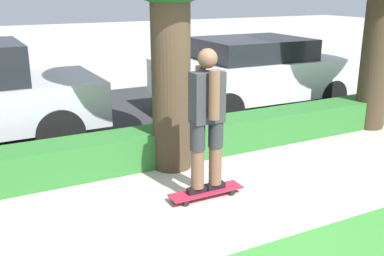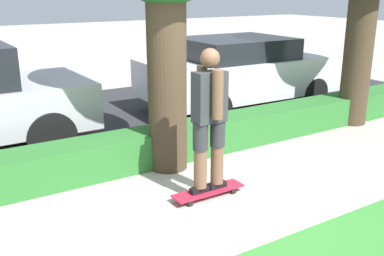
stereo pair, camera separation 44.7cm
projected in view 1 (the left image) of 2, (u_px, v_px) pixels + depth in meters
The scene contains 6 objects.
ground_plane at pixel (215, 204), 5.36m from camera, with size 60.00×60.00×0.00m, color #ADA89E.
street_asphalt at pixel (109, 118), 8.92m from camera, with size 16.28×5.00×0.01m.
hedge_row at pixel (161, 145), 6.65m from camera, with size 16.28×0.60×0.50m.
skateboard at pixel (206, 192), 5.51m from camera, with size 0.94×0.24×0.09m.
skater_person at pixel (207, 118), 5.23m from camera, with size 0.51×0.45×1.74m.
parked_car_middle at pixel (255, 72), 9.39m from camera, with size 4.16×2.07×1.50m.
Camera 1 is at (-2.48, -4.18, 2.46)m, focal length 42.00 mm.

